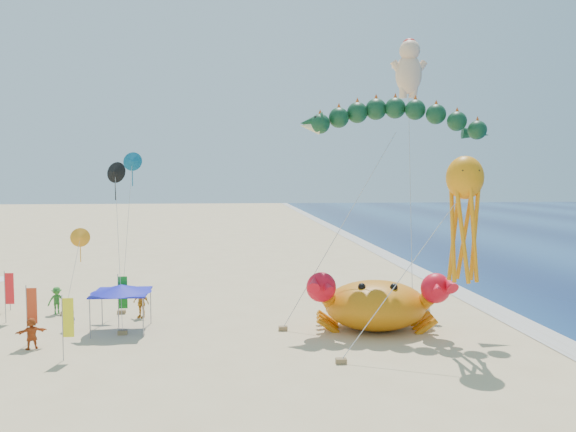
% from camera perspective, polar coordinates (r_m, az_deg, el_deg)
% --- Properties ---
extents(ground, '(320.00, 320.00, 0.00)m').
position_cam_1_polar(ground, '(33.41, 3.83, -11.41)').
color(ground, '#D1B784').
rests_on(ground, ground).
extents(foam_strip, '(320.00, 320.00, 0.00)m').
position_cam_1_polar(foam_strip, '(37.24, 22.66, -10.08)').
color(foam_strip, silver).
rests_on(foam_strip, ground).
extents(crab_inflatable, '(8.06, 5.71, 3.53)m').
position_cam_1_polar(crab_inflatable, '(33.26, 8.95, -8.76)').
color(crab_inflatable, orange).
rests_on(crab_inflatable, ground).
extents(dragon_kite, '(12.98, 4.33, 13.41)m').
position_cam_1_polar(dragon_kite, '(35.58, 10.66, 9.22)').
color(dragon_kite, '#0E341D').
rests_on(dragon_kite, ground).
extents(cherub_kite, '(1.96, 4.78, 19.01)m').
position_cam_1_polar(cherub_kite, '(43.59, 12.19, 14.54)').
color(cherub_kite, '#FFC99B').
rests_on(cherub_kite, ground).
extents(octopus_kite, '(7.82, 2.68, 9.93)m').
position_cam_1_polar(octopus_kite, '(29.80, 17.44, 0.66)').
color(octopus_kite, orange).
rests_on(octopus_kite, ground).
extents(canopy_blue, '(3.41, 3.41, 2.71)m').
position_cam_1_polar(canopy_blue, '(33.84, -16.58, -7.12)').
color(canopy_blue, gray).
rests_on(canopy_blue, ground).
extents(feather_flags, '(7.64, 7.70, 3.20)m').
position_cam_1_polar(feather_flags, '(33.68, -22.40, -8.05)').
color(feather_flags, gray).
rests_on(feather_flags, ground).
extents(beachgoers, '(24.21, 8.71, 1.88)m').
position_cam_1_polar(beachgoers, '(35.49, -17.19, -9.20)').
color(beachgoers, '#2A7125').
rests_on(beachgoers, ground).
extents(small_kites, '(4.98, 7.71, 10.60)m').
position_cam_1_polar(small_kites, '(38.21, -17.72, 1.21)').
color(small_kites, orange).
rests_on(small_kites, ground).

